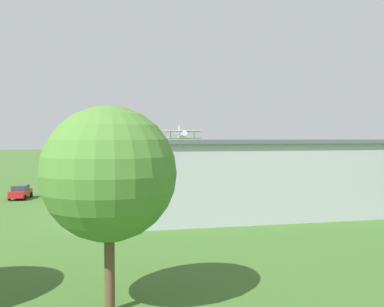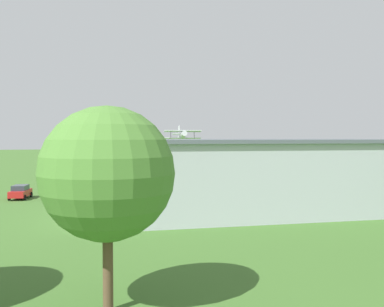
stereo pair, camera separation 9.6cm
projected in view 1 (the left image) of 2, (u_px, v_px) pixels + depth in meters
ground_plane at (135, 177)px, 82.52m from camera, size 400.00×400.00×0.00m
hangar at (244, 174)px, 44.81m from camera, size 32.99×17.91×7.30m
biplane at (182, 136)px, 85.15m from camera, size 7.38×8.02×4.07m
car_black at (298, 184)px, 61.90m from camera, size 2.37×4.72×1.61m
car_grey at (90, 189)px, 55.86m from camera, size 2.55×4.47×1.64m
car_red at (21, 192)px, 52.81m from camera, size 2.56×4.40×1.67m
person_crossing_taxiway at (121, 188)px, 56.94m from camera, size 0.40×0.40×1.60m
person_walking_on_apron at (79, 185)px, 60.55m from camera, size 0.53×0.53×1.77m
person_beside_truck at (250, 181)px, 65.95m from camera, size 0.39×0.39×1.76m
person_watching_takeoff at (209, 184)px, 62.64m from camera, size 0.41×0.41×1.65m
person_near_hangar_door at (300, 179)px, 68.21m from camera, size 0.46×0.46×1.76m
tree_near_perimeter_road at (109, 174)px, 18.41m from camera, size 5.77×5.77×8.85m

